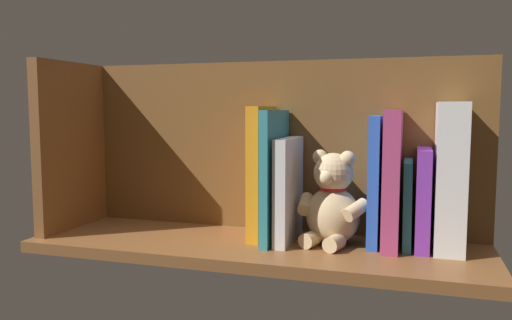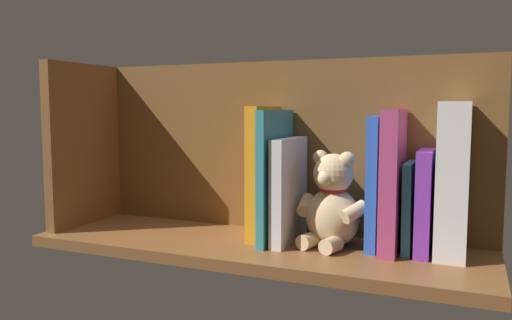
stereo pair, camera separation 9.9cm
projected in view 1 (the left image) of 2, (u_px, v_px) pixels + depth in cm
name	position (u px, v px, depth cm)	size (l,w,h in cm)	color
ground_plane	(256.00, 247.00, 101.32)	(89.61, 28.03, 2.20)	brown
shelf_back_panel	(272.00, 146.00, 110.58)	(89.61, 1.50, 36.42)	brown
shelf_side_divider	(71.00, 146.00, 112.06)	(2.40, 22.03, 36.42)	brown
dictionary_thick_white	(450.00, 177.00, 93.40)	(5.30, 12.17, 27.53)	white
book_0	(423.00, 199.00, 95.37)	(2.61, 11.99, 18.94)	purple
book_1	(408.00, 204.00, 96.58)	(1.54, 11.38, 16.59)	teal
book_2	(392.00, 179.00, 95.87)	(3.08, 13.70, 26.18)	#B23F72
book_3	(375.00, 181.00, 97.93)	(2.07, 11.50, 24.97)	blue
teddy_bear	(332.00, 203.00, 98.60)	(14.35, 13.66, 18.38)	#D1B284
book_4	(289.00, 190.00, 101.04)	(2.51, 15.75, 20.59)	silver
book_5	(275.00, 176.00, 101.16)	(1.66, 16.62, 26.04)	teal
book_6	(264.00, 172.00, 103.48)	(2.56, 13.37, 26.80)	orange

